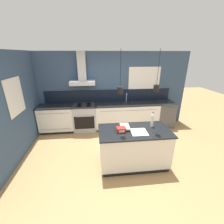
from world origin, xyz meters
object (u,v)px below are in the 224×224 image
Objects in this scene: red_supply_box at (121,130)px; bottle_on_island at (152,120)px; oven_range at (85,117)px; book_stack at (125,127)px; dishwasher at (164,114)px.

bottle_on_island is at bearing 12.81° from red_supply_box.
book_stack is at bearing -60.37° from oven_range.
red_supply_box is at bearing -128.93° from book_stack.
red_supply_box is at bearing -167.19° from bottle_on_island.
bottle_on_island is 0.78m from red_supply_box.
book_stack is (1.04, -1.83, 0.49)m from oven_range.
dishwasher is 2.24m from bottle_on_island.
bottle_on_island reaches higher than book_stack.
dishwasher is at bearing 56.55° from bottle_on_island.
bottle_on_island is at bearing -123.45° from dishwasher.
oven_range is at bearing 119.63° from book_stack.
oven_range is at bearing -179.92° from dishwasher.
dishwasher is 2.52× the size of bottle_on_island.
red_supply_box is at bearing -134.62° from dishwasher.
bottle_on_island is (-1.19, -1.80, 0.61)m from dishwasher.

